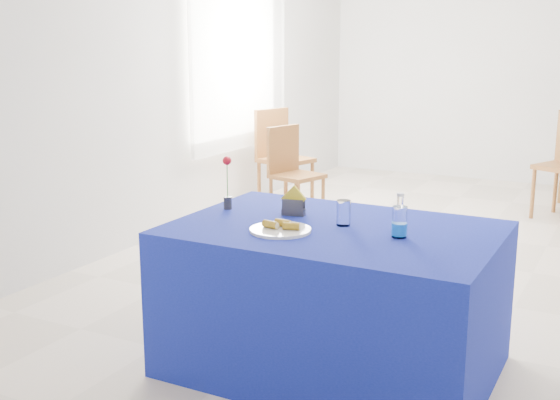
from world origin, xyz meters
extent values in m
plane|color=beige|center=(0.00, 0.00, 0.00)|extent=(7.00, 7.00, 0.00)
plane|color=silver|center=(0.00, 3.50, 1.40)|extent=(5.00, 0.00, 5.00)
plane|color=silver|center=(0.00, -3.50, 1.40)|extent=(5.00, 0.00, 5.00)
plane|color=silver|center=(-2.50, 0.00, 1.40)|extent=(0.00, 7.00, 7.00)
cube|color=white|center=(-2.47, 0.80, 1.55)|extent=(0.04, 1.50, 1.60)
cube|color=white|center=(-2.40, 0.80, 1.55)|extent=(0.04, 1.75, 1.85)
cylinder|color=white|center=(-0.35, -2.29, 0.77)|extent=(0.30, 0.30, 0.01)
cylinder|color=white|center=(-0.12, -2.04, 0.82)|extent=(0.07, 0.07, 0.13)
cylinder|color=slate|center=(-0.47, -1.93, 0.80)|extent=(0.03, 0.03, 0.08)
cylinder|color=slate|center=(-0.43, -1.92, 0.80)|extent=(0.03, 0.03, 0.08)
cube|color=navy|center=(-0.14, -2.09, 0.38)|extent=(1.60, 1.10, 0.76)
cylinder|color=white|center=(0.20, -2.12, 0.83)|extent=(0.07, 0.07, 0.15)
cylinder|color=blue|center=(0.20, -2.12, 0.80)|extent=(0.07, 0.07, 0.06)
cylinder|color=white|center=(0.20, -2.12, 0.94)|extent=(0.03, 0.03, 0.05)
cylinder|color=white|center=(0.20, -2.12, 0.97)|extent=(0.03, 0.03, 0.01)
cube|color=#3D3D43|center=(-0.44, -1.97, 0.78)|extent=(0.13, 0.07, 0.03)
cube|color=#323237|center=(-0.43, -1.99, 0.81)|extent=(0.11, 0.03, 0.09)
cube|color=#38383D|center=(-0.44, -1.94, 0.81)|extent=(0.11, 0.03, 0.09)
cube|color=gold|center=(-0.44, -1.97, 0.85)|extent=(0.15, 0.02, 0.15)
cylinder|color=#25252A|center=(-0.82, -2.01, 0.80)|extent=(0.04, 0.04, 0.07)
cylinder|color=#1A6B26|center=(-0.82, -2.01, 0.91)|extent=(0.01, 0.01, 0.22)
sphere|color=red|center=(-0.82, -2.01, 1.03)|extent=(0.05, 0.05, 0.05)
cylinder|color=#905E29|center=(0.29, 1.71, 0.24)|extent=(0.04, 0.04, 0.49)
cylinder|color=#905E29|center=(0.45, 2.07, 0.24)|extent=(0.04, 0.04, 0.49)
cylinder|color=#905E29|center=(-1.52, 0.30, 0.22)|extent=(0.03, 0.03, 0.43)
cylinder|color=#905E29|center=(-1.43, 0.63, 0.22)|extent=(0.03, 0.03, 0.43)
cylinder|color=#905E29|center=(-1.86, 0.39, 0.22)|extent=(0.03, 0.03, 0.43)
cylinder|color=#905E29|center=(-1.76, 0.73, 0.22)|extent=(0.03, 0.03, 0.43)
cube|color=#905E29|center=(-1.64, 0.51, 0.45)|extent=(0.50, 0.50, 0.04)
cube|color=#905E29|center=(-1.82, 0.56, 0.68)|extent=(0.15, 0.40, 0.44)
cylinder|color=#905E29|center=(-1.88, 0.75, 0.24)|extent=(0.04, 0.04, 0.48)
cylinder|color=#905E29|center=(-1.77, 1.12, 0.24)|extent=(0.04, 0.04, 0.48)
cylinder|color=#905E29|center=(-2.25, 0.87, 0.24)|extent=(0.04, 0.04, 0.48)
cylinder|color=#905E29|center=(-2.14, 1.23, 0.24)|extent=(0.04, 0.04, 0.48)
cube|color=#905E29|center=(-2.01, 0.99, 0.49)|extent=(0.56, 0.56, 0.04)
cube|color=#905E29|center=(-2.20, 1.05, 0.76)|extent=(0.17, 0.44, 0.49)
cylinder|color=yellow|center=(-0.39, -2.31, 0.79)|extent=(0.09, 0.05, 0.04)
cylinder|color=beige|center=(-0.35, -2.32, 0.79)|extent=(0.01, 0.03, 0.03)
cylinder|color=yellow|center=(-0.29, -2.29, 0.79)|extent=(0.09, 0.06, 0.04)
cylinder|color=beige|center=(-0.25, -2.28, 0.79)|extent=(0.01, 0.03, 0.03)
cylinder|color=yellow|center=(-0.35, -2.26, 0.79)|extent=(0.09, 0.04, 0.04)
cylinder|color=beige|center=(-0.31, -2.26, 0.79)|extent=(0.01, 0.03, 0.03)
camera|label=1|loc=(1.19, -5.23, 1.67)|focal=45.00mm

